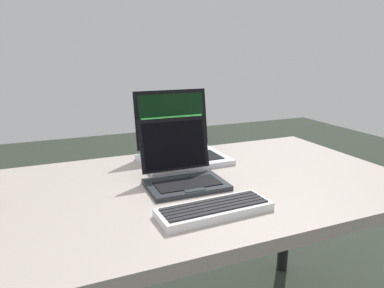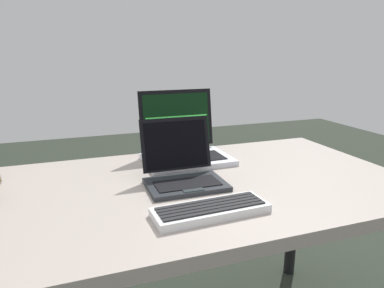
% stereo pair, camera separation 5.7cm
% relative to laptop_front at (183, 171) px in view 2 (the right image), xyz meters
% --- Properties ---
extents(desk, '(1.71, 0.83, 0.75)m').
position_rel_laptop_front_xyz_m(desk, '(-0.07, -0.01, -0.12)').
color(desk, '#A0938B').
rests_on(desk, ground).
extents(laptop_front, '(0.26, 0.23, 0.21)m').
position_rel_laptop_front_xyz_m(laptop_front, '(0.00, 0.00, 0.00)').
color(laptop_front, '#212429').
rests_on(laptop_front, desk).
extents(laptop_rear, '(0.35, 0.28, 0.28)m').
position_rel_laptop_front_xyz_m(laptop_rear, '(0.09, 0.26, 0.01)').
color(laptop_rear, silver).
rests_on(laptop_rear, desk).
extents(external_keyboard, '(0.33, 0.12, 0.03)m').
position_rel_laptop_front_xyz_m(external_keyboard, '(-0.00, -0.25, -0.03)').
color(external_keyboard, silver).
rests_on(external_keyboard, desk).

